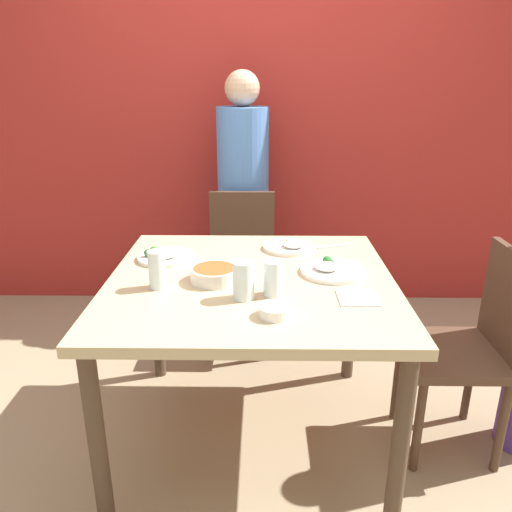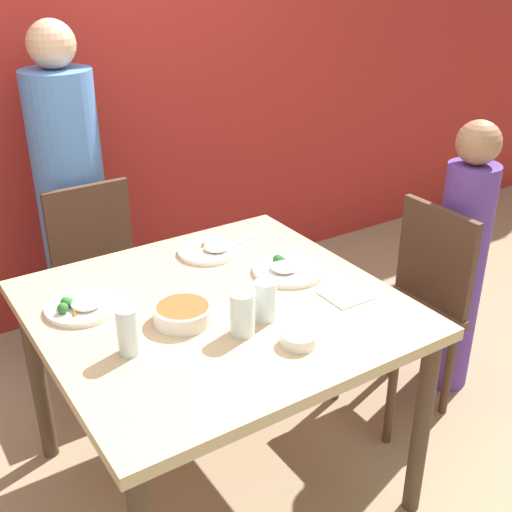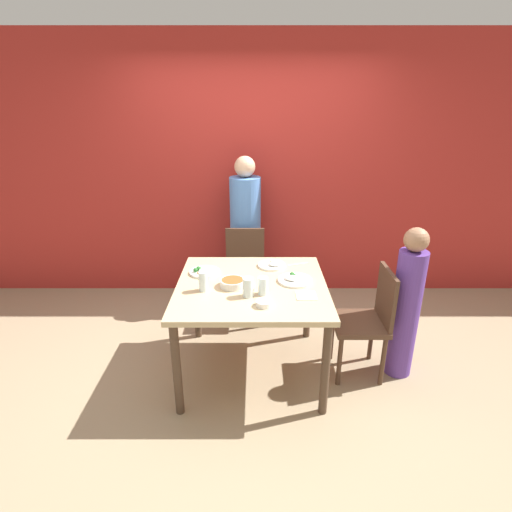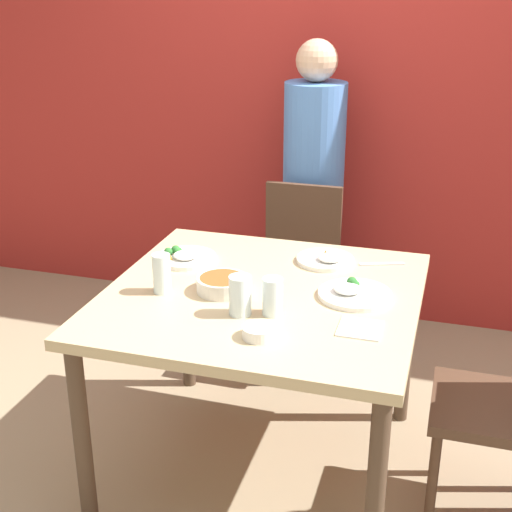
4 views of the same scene
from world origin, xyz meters
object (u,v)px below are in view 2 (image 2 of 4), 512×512
object	(u,v)px
chair_child_spot	(410,304)
person_adult	(73,206)
person_child	(459,267)
plate_rice_adult	(210,250)
bowl_curry	(183,313)
chair_adult_spot	(104,278)
glass_water_tall	(242,313)

from	to	relation	value
chair_child_spot	person_adult	bearing A→B (deg)	-141.80
chair_child_spot	person_child	world-z (taller)	person_child
plate_rice_adult	bowl_curry	bearing A→B (deg)	-129.12
chair_adult_spot	person_adult	world-z (taller)	person_adult
chair_child_spot	glass_water_tall	xyz separation A→B (m)	(-0.92, -0.17, 0.35)
person_child	glass_water_tall	distance (m)	1.24
chair_adult_spot	bowl_curry	size ratio (longest dim) A/B	4.77
plate_rice_adult	person_adult	bearing A→B (deg)	105.61
person_adult	chair_adult_spot	bearing A→B (deg)	-90.00
chair_child_spot	glass_water_tall	world-z (taller)	glass_water_tall
person_adult	bowl_curry	size ratio (longest dim) A/B	8.34
chair_adult_spot	person_adult	size ratio (longest dim) A/B	0.57
person_adult	glass_water_tall	distance (m)	1.42
bowl_curry	glass_water_tall	xyz separation A→B (m)	(0.12, -0.16, 0.04)
chair_child_spot	person_child	size ratio (longest dim) A/B	0.73
plate_rice_adult	glass_water_tall	distance (m)	0.57
chair_child_spot	person_adult	xyz separation A→B (m)	(-0.98, 1.24, 0.23)
chair_adult_spot	person_adult	bearing A→B (deg)	90.00
bowl_curry	glass_water_tall	distance (m)	0.20
chair_adult_spot	person_child	xyz separation A→B (m)	(1.25, -0.91, 0.10)
person_child	plate_rice_adult	distance (m)	1.09
bowl_curry	plate_rice_adult	world-z (taller)	bowl_curry
bowl_curry	plate_rice_adult	distance (m)	0.49
person_child	glass_water_tall	size ratio (longest dim) A/B	8.79
chair_adult_spot	chair_child_spot	size ratio (longest dim) A/B	1.00
chair_adult_spot	bowl_curry	distance (m)	0.97
glass_water_tall	plate_rice_adult	bearing A→B (deg)	70.59
chair_adult_spot	glass_water_tall	world-z (taller)	glass_water_tall
person_child	bowl_curry	bearing A→B (deg)	-179.48
chair_adult_spot	chair_child_spot	xyz separation A→B (m)	(0.98, -0.91, 0.00)
plate_rice_adult	glass_water_tall	size ratio (longest dim) A/B	1.66
chair_adult_spot	person_adult	distance (m)	0.40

